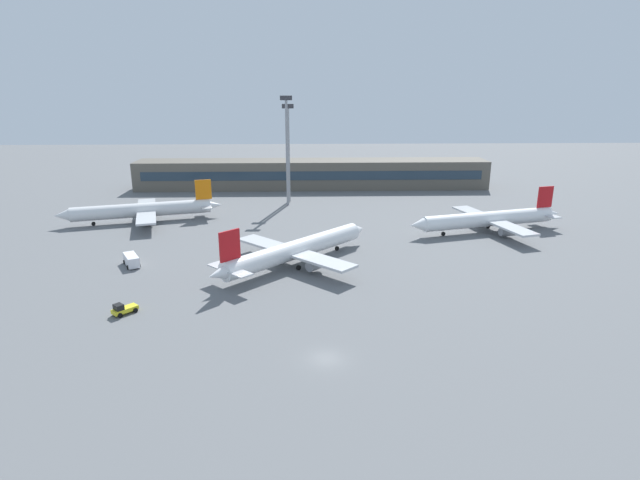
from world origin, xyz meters
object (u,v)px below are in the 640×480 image
(airplane_near, at_px, (297,249))
(floodlight_tower_east, at_px, (287,144))
(airplane_mid, at_px, (487,219))
(airplane_far, at_px, (141,210))
(floodlight_tower_west, at_px, (288,147))
(service_van_white, at_px, (131,260))
(baggage_tug_yellow, at_px, (123,309))

(airplane_near, relative_size, floodlight_tower_east, 1.03)
(airplane_near, height_order, airplane_mid, airplane_near)
(airplane_far, xyz_separation_m, floodlight_tower_west, (35.40, 21.86, 12.73))
(airplane_mid, height_order, floodlight_tower_east, floodlight_tower_east)
(service_van_white, relative_size, floodlight_tower_east, 0.19)
(baggage_tug_yellow, distance_m, service_van_white, 21.77)
(airplane_far, distance_m, service_van_white, 32.82)
(airplane_near, xyz_separation_m, airplane_far, (-38.42, 32.01, -0.04))
(floodlight_tower_west, bearing_deg, airplane_near, -86.80)
(airplane_near, relative_size, baggage_tug_yellow, 8.33)
(airplane_far, bearing_deg, baggage_tug_yellow, -75.90)
(floodlight_tower_east, bearing_deg, floodlight_tower_west, 86.33)
(baggage_tug_yellow, xyz_separation_m, floodlight_tower_east, (21.84, 70.46, 16.03))
(service_van_white, bearing_deg, airplane_near, -0.29)
(baggage_tug_yellow, relative_size, floodlight_tower_west, 0.13)
(airplane_mid, bearing_deg, floodlight_tower_west, 144.31)
(airplane_mid, distance_m, airplane_far, 82.10)
(airplane_mid, relative_size, floodlight_tower_east, 1.30)
(service_van_white, height_order, floodlight_tower_east, floodlight_tower_east)
(airplane_near, bearing_deg, floodlight_tower_east, 93.80)
(airplane_near, relative_size, airplane_far, 0.80)
(airplane_far, bearing_deg, airplane_mid, -7.80)
(service_van_white, bearing_deg, airplane_far, 103.56)
(airplane_mid, distance_m, floodlight_tower_east, 56.15)
(airplane_far, xyz_separation_m, service_van_white, (7.69, -31.85, -1.82))
(baggage_tug_yellow, distance_m, floodlight_tower_east, 75.49)
(airplane_mid, xyz_separation_m, baggage_tug_yellow, (-68.05, -41.75, -2.14))
(airplane_near, bearing_deg, airplane_far, 140.20)
(airplane_far, bearing_deg, floodlight_tower_east, 26.57)
(floodlight_tower_east, bearing_deg, airplane_mid, -31.85)
(airplane_far, height_order, baggage_tug_yellow, airplane_far)
(airplane_mid, distance_m, service_van_white, 76.53)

